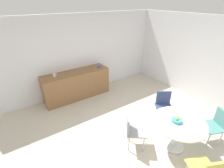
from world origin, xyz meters
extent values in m
plane|color=beige|center=(0.00, 0.00, 0.00)|extent=(6.00, 6.00, 0.00)
cube|color=silver|center=(0.00, 3.00, 1.30)|extent=(6.00, 0.10, 2.60)
cube|color=silver|center=(3.00, 0.00, 1.30)|extent=(0.10, 6.00, 2.60)
cube|color=brown|center=(-0.24, 2.65, 0.45)|extent=(2.14, 0.60, 0.90)
cylinder|color=silver|center=(0.71, -0.55, 0.01)|extent=(0.44, 0.44, 0.03)
cylinder|color=silver|center=(0.71, -0.55, 0.38)|extent=(0.08, 0.08, 0.69)
cylinder|color=white|center=(0.71, -0.55, 0.71)|extent=(1.09, 1.09, 0.03)
cylinder|color=silver|center=(1.31, -0.96, 0.21)|extent=(0.02, 0.02, 0.42)
cylinder|color=silver|center=(1.43, -0.67, 0.21)|extent=(0.02, 0.02, 0.42)
cylinder|color=silver|center=(1.60, -1.08, 0.21)|extent=(0.02, 0.02, 0.42)
cylinder|color=silver|center=(1.72, -0.79, 0.21)|extent=(0.02, 0.02, 0.42)
cube|color=teal|center=(1.51, -0.88, 0.44)|extent=(0.55, 0.55, 0.03)
cube|color=teal|center=(1.69, -0.95, 0.64)|extent=(0.18, 0.36, 0.38)
cylinder|color=silver|center=(1.22, -0.03, 0.21)|extent=(0.02, 0.02, 0.42)
cylinder|color=silver|center=(0.96, 0.13, 0.21)|extent=(0.02, 0.02, 0.42)
cylinder|color=silver|center=(1.39, 0.23, 0.21)|extent=(0.02, 0.02, 0.42)
cylinder|color=silver|center=(1.13, 0.40, 0.21)|extent=(0.02, 0.02, 0.42)
cube|color=#384772|center=(1.18, 0.18, 0.44)|extent=(0.58, 0.58, 0.03)
cube|color=#384772|center=(1.28, 0.34, 0.64)|extent=(0.34, 0.24, 0.38)
cylinder|color=silver|center=(0.23, -0.01, 0.21)|extent=(0.02, 0.02, 0.42)
cylinder|color=silver|center=(0.05, -0.26, 0.21)|extent=(0.02, 0.02, 0.42)
cylinder|color=silver|center=(-0.02, 0.18, 0.21)|extent=(0.02, 0.02, 0.42)
cylinder|color=silver|center=(-0.21, -0.08, 0.21)|extent=(0.02, 0.02, 0.42)
cube|color=gray|center=(0.01, -0.04, 0.44)|extent=(0.59, 0.59, 0.03)
cube|color=gray|center=(-0.14, 0.07, 0.64)|extent=(0.25, 0.33, 0.38)
cylinder|color=silver|center=(0.56, -1.26, 0.21)|extent=(0.02, 0.02, 0.42)
cylinder|color=teal|center=(0.66, -0.52, 0.76)|extent=(0.21, 0.21, 0.07)
sphere|color=#66B233|center=(0.64, -0.52, 0.79)|extent=(0.07, 0.07, 0.07)
sphere|color=orange|center=(0.67, -0.50, 0.79)|extent=(0.07, 0.07, 0.07)
sphere|color=yellow|center=(0.66, -0.52, 0.79)|extent=(0.07, 0.07, 0.07)
cylinder|color=white|center=(-0.88, 2.67, 0.95)|extent=(0.08, 0.08, 0.09)
torus|color=white|center=(-0.83, 2.67, 0.95)|extent=(0.06, 0.01, 0.06)
cylinder|color=#3F66BF|center=(0.56, 2.56, 0.95)|extent=(0.08, 0.08, 0.09)
torus|color=#3F66BF|center=(0.62, 2.56, 0.95)|extent=(0.06, 0.01, 0.06)
camera|label=1|loc=(-1.90, -1.98, 2.98)|focal=26.33mm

